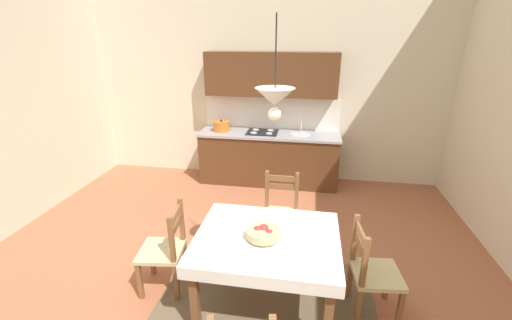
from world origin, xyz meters
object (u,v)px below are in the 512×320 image
at_px(kitchen_cabinetry, 269,135).
at_px(dining_chair_tv_side, 165,250).
at_px(dining_chair_kitchen_side, 280,214).
at_px(dining_chair_window_side, 372,273).
at_px(dining_table, 267,248).
at_px(fruit_bowl, 263,233).
at_px(pendant_lamp, 275,98).

xyz_separation_m(kitchen_cabinetry, dining_chair_tv_side, (-0.68, -2.79, -0.41)).
distance_m(kitchen_cabinetry, dining_chair_tv_side, 2.90).
bearing_deg(dining_chair_kitchen_side, dining_chair_window_side, -44.75).
bearing_deg(dining_table, fruit_bowl, -129.56).
distance_m(kitchen_cabinetry, dining_chair_kitchen_side, 1.97).
distance_m(dining_chair_kitchen_side, fruit_bowl, 1.06).
bearing_deg(dining_chair_tv_side, dining_chair_kitchen_side, 40.06).
xyz_separation_m(dining_chair_window_side, fruit_bowl, (-0.98, -0.08, 0.37)).
xyz_separation_m(kitchen_cabinetry, dining_table, (0.35, -2.84, -0.23)).
xyz_separation_m(kitchen_cabinetry, dining_chair_window_side, (1.30, -2.80, -0.41)).
height_order(kitchen_cabinetry, dining_table, kitchen_cabinetry).
bearing_deg(kitchen_cabinetry, dining_chair_tv_side, -103.69).
height_order(fruit_bowl, pendant_lamp, pendant_lamp).
xyz_separation_m(dining_chair_tv_side, fruit_bowl, (1.00, -0.09, 0.37)).
bearing_deg(dining_chair_window_side, dining_chair_tv_side, 179.70).
height_order(dining_chair_window_side, fruit_bowl, dining_chair_window_side).
relative_size(kitchen_cabinetry, fruit_bowl, 7.91).
bearing_deg(fruit_bowl, dining_chair_kitchen_side, 86.03).
height_order(kitchen_cabinetry, dining_chair_kitchen_side, kitchen_cabinetry).
relative_size(kitchen_cabinetry, dining_table, 1.82).
relative_size(dining_chair_tv_side, dining_chair_window_side, 1.00).
xyz_separation_m(dining_chair_kitchen_side, fruit_bowl, (-0.07, -0.99, 0.37)).
relative_size(dining_chair_kitchen_side, dining_chair_window_side, 1.00).
distance_m(kitchen_cabinetry, fruit_bowl, 2.90).
distance_m(kitchen_cabinetry, pendant_lamp, 2.99).
xyz_separation_m(dining_chair_tv_side, dining_chair_window_side, (1.98, -0.01, 0.00)).
bearing_deg(fruit_bowl, dining_table, 50.44).
xyz_separation_m(kitchen_cabinetry, fruit_bowl, (0.32, -2.88, -0.04)).
xyz_separation_m(kitchen_cabinetry, pendant_lamp, (0.38, -2.75, 1.13)).
bearing_deg(fruit_bowl, pendant_lamp, 63.91).
bearing_deg(pendant_lamp, dining_chair_kitchen_side, 89.80).
distance_m(dining_chair_window_side, pendant_lamp, 1.79).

